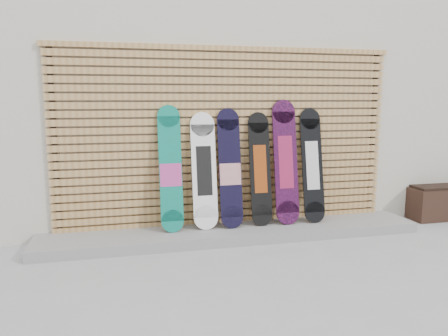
{
  "coord_description": "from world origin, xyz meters",
  "views": [
    {
      "loc": [
        -1.45,
        -4.26,
        1.67
      ],
      "look_at": [
        -0.25,
        0.75,
        0.85
      ],
      "focal_mm": 35.0,
      "sensor_mm": 36.0,
      "label": 1
    }
  ],
  "objects_px": {
    "snowboard_1": "(204,171)",
    "snowboard_4": "(286,162)",
    "planter_box": "(444,202)",
    "snowboard_0": "(171,170)",
    "snowboard_3": "(260,169)",
    "snowboard_5": "(312,165)",
    "snowboard_2": "(230,169)"
  },
  "relations": [
    {
      "from": "snowboard_0",
      "to": "snowboard_5",
      "type": "height_order",
      "value": "snowboard_0"
    },
    {
      "from": "snowboard_0",
      "to": "snowboard_2",
      "type": "bearing_deg",
      "value": -0.43
    },
    {
      "from": "snowboard_0",
      "to": "snowboard_4",
      "type": "xyz_separation_m",
      "value": [
        1.43,
        -0.01,
        0.04
      ]
    },
    {
      "from": "snowboard_1",
      "to": "snowboard_0",
      "type": "bearing_deg",
      "value": -178.78
    },
    {
      "from": "planter_box",
      "to": "snowboard_0",
      "type": "height_order",
      "value": "snowboard_0"
    },
    {
      "from": "snowboard_0",
      "to": "snowboard_3",
      "type": "height_order",
      "value": "snowboard_0"
    },
    {
      "from": "snowboard_4",
      "to": "snowboard_3",
      "type": "bearing_deg",
      "value": 177.8
    },
    {
      "from": "snowboard_3",
      "to": "snowboard_4",
      "type": "height_order",
      "value": "snowboard_4"
    },
    {
      "from": "snowboard_3",
      "to": "snowboard_5",
      "type": "height_order",
      "value": "snowboard_5"
    },
    {
      "from": "snowboard_1",
      "to": "snowboard_5",
      "type": "xyz_separation_m",
      "value": [
        1.39,
        -0.02,
        0.02
      ]
    },
    {
      "from": "snowboard_3",
      "to": "planter_box",
      "type": "bearing_deg",
      "value": 1.03
    },
    {
      "from": "planter_box",
      "to": "snowboard_3",
      "type": "height_order",
      "value": "snowboard_3"
    },
    {
      "from": "snowboard_1",
      "to": "snowboard_3",
      "type": "height_order",
      "value": "snowboard_1"
    },
    {
      "from": "planter_box",
      "to": "snowboard_1",
      "type": "relative_size",
      "value": 0.75
    },
    {
      "from": "snowboard_0",
      "to": "snowboard_4",
      "type": "distance_m",
      "value": 1.44
    },
    {
      "from": "planter_box",
      "to": "snowboard_0",
      "type": "relative_size",
      "value": 0.71
    },
    {
      "from": "snowboard_0",
      "to": "snowboard_4",
      "type": "relative_size",
      "value": 0.96
    },
    {
      "from": "snowboard_3",
      "to": "snowboard_4",
      "type": "distance_m",
      "value": 0.34
    },
    {
      "from": "snowboard_3",
      "to": "snowboard_5",
      "type": "bearing_deg",
      "value": -1.4
    },
    {
      "from": "planter_box",
      "to": "snowboard_5",
      "type": "relative_size",
      "value": 0.73
    },
    {
      "from": "snowboard_0",
      "to": "snowboard_3",
      "type": "distance_m",
      "value": 1.11
    },
    {
      "from": "snowboard_2",
      "to": "snowboard_5",
      "type": "relative_size",
      "value": 1.0
    },
    {
      "from": "snowboard_3",
      "to": "snowboard_2",
      "type": "bearing_deg",
      "value": -178.29
    },
    {
      "from": "snowboard_0",
      "to": "snowboard_5",
      "type": "xyz_separation_m",
      "value": [
        1.79,
        -0.01,
        -0.01
      ]
    },
    {
      "from": "snowboard_3",
      "to": "snowboard_4",
      "type": "relative_size",
      "value": 0.9
    },
    {
      "from": "planter_box",
      "to": "snowboard_3",
      "type": "relative_size",
      "value": 0.76
    },
    {
      "from": "planter_box",
      "to": "snowboard_4",
      "type": "distance_m",
      "value": 2.51
    },
    {
      "from": "planter_box",
      "to": "snowboard_1",
      "type": "distance_m",
      "value": 3.51
    },
    {
      "from": "planter_box",
      "to": "snowboard_2",
      "type": "bearing_deg",
      "value": -178.89
    },
    {
      "from": "snowboard_3",
      "to": "snowboard_4",
      "type": "bearing_deg",
      "value": -2.2
    },
    {
      "from": "snowboard_1",
      "to": "snowboard_4",
      "type": "height_order",
      "value": "snowboard_4"
    },
    {
      "from": "snowboard_2",
      "to": "snowboard_4",
      "type": "distance_m",
      "value": 0.72
    }
  ]
}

